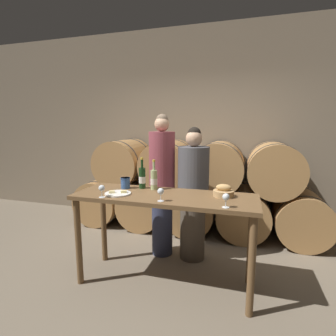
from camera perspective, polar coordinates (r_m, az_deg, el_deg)
name	(u,v)px	position (r m, az deg, el deg)	size (l,w,h in m)	color
ground_plane	(165,283)	(3.00, -0.73, -23.67)	(10.00, 10.00, 0.00)	#726654
stone_wall_back	(200,127)	(4.49, 6.95, 8.87)	(10.00, 0.12, 3.20)	#7F705B
barrel_stack	(193,189)	(4.07, 5.42, -4.52)	(3.81, 0.84, 1.40)	#A87A47
tasting_table	(165,208)	(2.64, -0.77, -8.76)	(1.81, 0.62, 0.95)	brown
person_left	(162,185)	(3.24, -1.30, -3.63)	(0.32, 0.32, 1.76)	#2D334C
person_right	(193,194)	(3.17, 5.48, -5.74)	(0.37, 0.37, 1.61)	#4C4238
wine_bottle_red	(142,178)	(2.86, -5.63, -2.12)	(0.07, 0.07, 0.34)	#193819
wine_bottle_white	(154,179)	(2.80, -3.08, -2.51)	(0.07, 0.07, 0.32)	#ADBC7F
blue_crock	(125,182)	(2.89, -9.26, -3.12)	(0.11, 0.11, 0.12)	#335693
bread_basket	(223,192)	(2.59, 11.98, -5.09)	(0.20, 0.20, 0.12)	tan
cheese_plate	(118,193)	(2.67, -10.85, -5.44)	(0.26, 0.26, 0.04)	white
wine_glass_far_left	(102,189)	(2.57, -14.23, -4.39)	(0.06, 0.06, 0.12)	white
wine_glass_left	(161,192)	(2.37, -1.60, -5.25)	(0.06, 0.06, 0.12)	white
wine_glass_center	(226,198)	(2.25, 12.51, -6.33)	(0.06, 0.06, 0.12)	white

